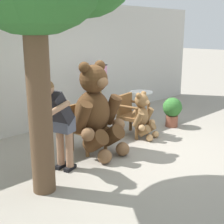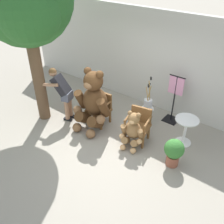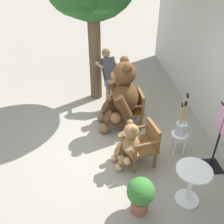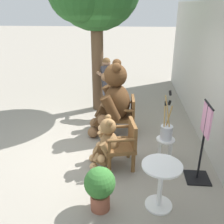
{
  "view_description": "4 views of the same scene",
  "coord_description": "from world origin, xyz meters",
  "px_view_note": "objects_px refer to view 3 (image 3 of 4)",
  "views": [
    {
      "loc": [
        -4.14,
        -3.59,
        2.17
      ],
      "look_at": [
        -0.28,
        0.34,
        0.72
      ],
      "focal_mm": 50.0,
      "sensor_mm": 36.0,
      "label": 1
    },
    {
      "loc": [
        3.1,
        -3.64,
        4.1
      ],
      "look_at": [
        0.09,
        0.28,
        0.82
      ],
      "focal_mm": 40.0,
      "sensor_mm": 36.0,
      "label": 2
    },
    {
      "loc": [
        4.14,
        -0.31,
        3.6
      ],
      "look_at": [
        -0.13,
        0.13,
        0.72
      ],
      "focal_mm": 40.0,
      "sensor_mm": 36.0,
      "label": 3
    },
    {
      "loc": [
        4.46,
        0.77,
        2.73
      ],
      "look_at": [
        -0.07,
        0.42,
        0.75
      ],
      "focal_mm": 40.0,
      "sensor_mm": 36.0,
      "label": 4
    }
  ],
  "objects_px": {
    "teddy_bear_small": "(129,145)",
    "round_side_table": "(191,182)",
    "brush_bucket": "(181,127)",
    "clothing_display_stand": "(219,138)",
    "wooden_chair_right": "(144,143)",
    "white_stool": "(179,138)",
    "wooden_chair_left": "(133,108)",
    "teddy_bear_large": "(122,96)",
    "person_visitor": "(109,75)",
    "potted_plant": "(141,194)"
  },
  "relations": [
    {
      "from": "wooden_chair_left",
      "to": "wooden_chair_right",
      "type": "bearing_deg",
      "value": -0.05
    },
    {
      "from": "potted_plant",
      "to": "wooden_chair_left",
      "type": "bearing_deg",
      "value": 173.09
    },
    {
      "from": "wooden_chair_right",
      "to": "person_visitor",
      "type": "bearing_deg",
      "value": -168.03
    },
    {
      "from": "teddy_bear_large",
      "to": "white_stool",
      "type": "bearing_deg",
      "value": 45.55
    },
    {
      "from": "round_side_table",
      "to": "teddy_bear_small",
      "type": "bearing_deg",
      "value": -138.23
    },
    {
      "from": "teddy_bear_large",
      "to": "white_stool",
      "type": "xyz_separation_m",
      "value": [
        1.02,
        1.04,
        -0.46
      ]
    },
    {
      "from": "brush_bucket",
      "to": "potted_plant",
      "type": "xyz_separation_m",
      "value": [
        1.3,
        -1.06,
        -0.24
      ]
    },
    {
      "from": "person_visitor",
      "to": "brush_bucket",
      "type": "relative_size",
      "value": 1.6
    },
    {
      "from": "potted_plant",
      "to": "clothing_display_stand",
      "type": "bearing_deg",
      "value": 117.0
    },
    {
      "from": "brush_bucket",
      "to": "clothing_display_stand",
      "type": "distance_m",
      "value": 0.72
    },
    {
      "from": "teddy_bear_large",
      "to": "person_visitor",
      "type": "relative_size",
      "value": 1.11
    },
    {
      "from": "person_visitor",
      "to": "white_stool",
      "type": "relative_size",
      "value": 3.25
    },
    {
      "from": "white_stool",
      "to": "potted_plant",
      "type": "bearing_deg",
      "value": -39.1
    },
    {
      "from": "teddy_bear_small",
      "to": "round_side_table",
      "type": "relative_size",
      "value": 1.33
    },
    {
      "from": "person_visitor",
      "to": "round_side_table",
      "type": "xyz_separation_m",
      "value": [
        3.14,
        1.02,
        -0.45
      ]
    },
    {
      "from": "brush_bucket",
      "to": "round_side_table",
      "type": "relative_size",
      "value": 1.3
    },
    {
      "from": "teddy_bear_small",
      "to": "wooden_chair_right",
      "type": "bearing_deg",
      "value": 94.37
    },
    {
      "from": "brush_bucket",
      "to": "potted_plant",
      "type": "bearing_deg",
      "value": -39.07
    },
    {
      "from": "wooden_chair_right",
      "to": "person_visitor",
      "type": "distance_m",
      "value": 2.25
    },
    {
      "from": "potted_plant",
      "to": "white_stool",
      "type": "bearing_deg",
      "value": 140.9
    },
    {
      "from": "wooden_chair_left",
      "to": "round_side_table",
      "type": "bearing_deg",
      "value": 14.27
    },
    {
      "from": "wooden_chair_left",
      "to": "person_visitor",
      "type": "relative_size",
      "value": 0.57
    },
    {
      "from": "wooden_chair_left",
      "to": "potted_plant",
      "type": "xyz_separation_m",
      "value": [
        2.33,
        -0.28,
        -0.07
      ]
    },
    {
      "from": "person_visitor",
      "to": "wooden_chair_left",
      "type": "bearing_deg",
      "value": 26.47
    },
    {
      "from": "person_visitor",
      "to": "white_stool",
      "type": "distance_m",
      "value": 2.37
    },
    {
      "from": "potted_plant",
      "to": "person_visitor",
      "type": "bearing_deg",
      "value": -176.9
    },
    {
      "from": "wooden_chair_right",
      "to": "round_side_table",
      "type": "relative_size",
      "value": 1.19
    },
    {
      "from": "potted_plant",
      "to": "round_side_table",
      "type": "bearing_deg",
      "value": 97.67
    },
    {
      "from": "wooden_chair_right",
      "to": "clothing_display_stand",
      "type": "distance_m",
      "value": 1.34
    },
    {
      "from": "round_side_table",
      "to": "potted_plant",
      "type": "bearing_deg",
      "value": -82.33
    },
    {
      "from": "teddy_bear_small",
      "to": "round_side_table",
      "type": "height_order",
      "value": "teddy_bear_small"
    },
    {
      "from": "clothing_display_stand",
      "to": "brush_bucket",
      "type": "bearing_deg",
      "value": -134.93
    },
    {
      "from": "person_visitor",
      "to": "round_side_table",
      "type": "height_order",
      "value": "person_visitor"
    },
    {
      "from": "wooden_chair_right",
      "to": "clothing_display_stand",
      "type": "height_order",
      "value": "clothing_display_stand"
    },
    {
      "from": "teddy_bear_large",
      "to": "round_side_table",
      "type": "xyz_separation_m",
      "value": [
        2.21,
        0.83,
        -0.37
      ]
    },
    {
      "from": "teddy_bear_large",
      "to": "clothing_display_stand",
      "type": "relative_size",
      "value": 1.22
    },
    {
      "from": "wooden_chair_left",
      "to": "teddy_bear_large",
      "type": "relative_size",
      "value": 0.52
    },
    {
      "from": "potted_plant",
      "to": "wooden_chair_right",
      "type": "bearing_deg",
      "value": 165.58
    },
    {
      "from": "teddy_bear_small",
      "to": "white_stool",
      "type": "relative_size",
      "value": 2.09
    },
    {
      "from": "round_side_table",
      "to": "wooden_chair_left",
      "type": "bearing_deg",
      "value": -165.73
    },
    {
      "from": "clothing_display_stand",
      "to": "teddy_bear_large",
      "type": "bearing_deg",
      "value": -134.65
    },
    {
      "from": "wooden_chair_right",
      "to": "teddy_bear_small",
      "type": "distance_m",
      "value": 0.29
    },
    {
      "from": "brush_bucket",
      "to": "clothing_display_stand",
      "type": "bearing_deg",
      "value": 45.07
    },
    {
      "from": "teddy_bear_small",
      "to": "white_stool",
      "type": "distance_m",
      "value": 1.1
    },
    {
      "from": "wooden_chair_right",
      "to": "brush_bucket",
      "type": "relative_size",
      "value": 0.92
    },
    {
      "from": "wooden_chair_right",
      "to": "white_stool",
      "type": "relative_size",
      "value": 1.87
    },
    {
      "from": "teddy_bear_small",
      "to": "round_side_table",
      "type": "bearing_deg",
      "value": 41.77
    },
    {
      "from": "wooden_chair_right",
      "to": "round_side_table",
      "type": "bearing_deg",
      "value": 29.94
    },
    {
      "from": "brush_bucket",
      "to": "round_side_table",
      "type": "xyz_separation_m",
      "value": [
        1.19,
        -0.21,
        -0.19
      ]
    },
    {
      "from": "teddy_bear_small",
      "to": "clothing_display_stand",
      "type": "distance_m",
      "value": 1.61
    }
  ]
}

